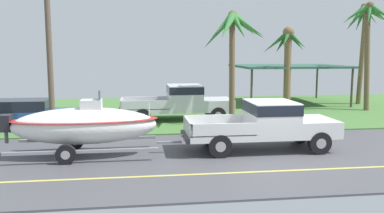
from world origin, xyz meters
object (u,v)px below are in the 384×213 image
boat_on_trailer (84,125)px  palm_tree_far_left (287,51)px  utility_pole (49,44)px  carport_awning (288,67)px  palm_tree_near_left (369,29)px  parked_pickup_background (184,101)px  palm_tree_near_right (234,33)px  pickup_truck_towing (270,122)px  parked_sedan_near (24,115)px  palm_tree_mid (363,25)px

boat_on_trailer → palm_tree_far_left: 15.12m
utility_pole → carport_awning: bearing=32.0°
carport_awning → palm_tree_near_left: 5.65m
parked_pickup_background → palm_tree_near_right: palm_tree_near_right is taller
palm_tree_far_left → utility_pole: size_ratio=0.68×
pickup_truck_towing → boat_on_trailer: bearing=-180.0°
parked_sedan_near → palm_tree_mid: bearing=16.5°
parked_pickup_background → carport_awning: (7.86, 5.83, 1.50)m
pickup_truck_towing → utility_pole: bearing=155.6°
parked_pickup_background → palm_tree_far_left: bearing=25.9°
parked_pickup_background → palm_tree_mid: 13.92m
parked_pickup_background → parked_sedan_near: size_ratio=1.28×
palm_tree_near_right → parked_sedan_near: bearing=178.7°
palm_tree_far_left → carport_awning: bearing=67.0°
pickup_truck_towing → parked_pickup_background: parked_pickup_background is taller
palm_tree_mid → boat_on_trailer: bearing=-145.8°
boat_on_trailer → palm_tree_mid: (16.68, 11.32, 4.23)m
pickup_truck_towing → palm_tree_near_left: bearing=44.3°
palm_tree_near_left → palm_tree_mid: size_ratio=0.97×
palm_tree_far_left → parked_pickup_background: bearing=-154.1°
carport_awning → palm_tree_near_right: size_ratio=1.28×
parked_pickup_background → palm_tree_near_left: 12.20m
palm_tree_near_left → parked_pickup_background: bearing=-169.6°
parked_sedan_near → utility_pole: utility_pole is taller
palm_tree_near_right → utility_pole: (-8.30, -1.31, -0.54)m
boat_on_trailer → palm_tree_near_right: 8.94m
palm_tree_near_left → pickup_truck_towing: bearing=-135.7°
pickup_truck_towing → parked_pickup_background: 7.12m
palm_tree_far_left → pickup_truck_towing: bearing=-113.7°
boat_on_trailer → carport_awning: bearing=46.0°
pickup_truck_towing → carport_awning: size_ratio=0.80×
palm_tree_near_left → palm_tree_near_right: 9.86m
boat_on_trailer → palm_tree_near_left: 18.35m
carport_awning → palm_tree_far_left: size_ratio=1.39×
palm_tree_near_right → palm_tree_far_left: size_ratio=1.09×
carport_awning → palm_tree_near_right: bearing=-127.2°
palm_tree_near_left → palm_tree_far_left: size_ratio=1.28×
boat_on_trailer → parked_sedan_near: (-3.39, 5.37, -0.40)m
palm_tree_near_right → utility_pole: size_ratio=0.74×
palm_tree_near_left → utility_pole: size_ratio=0.87×
pickup_truck_towing → parked_pickup_background: size_ratio=0.95×
parked_pickup_background → palm_tree_near_left: bearing=10.4°
pickup_truck_towing → palm_tree_mid: (10.05, 11.32, 4.29)m
utility_pole → boat_on_trailer: bearing=-64.8°
palm_tree_mid → utility_pole: size_ratio=0.90×
parked_sedan_near → palm_tree_far_left: palm_tree_far_left is taller
palm_tree_near_left → palm_tree_far_left: bearing=165.2°
carport_awning → utility_pole: (-13.92, -8.71, 1.37)m
pickup_truck_towing → palm_tree_near_left: (9.00, 8.80, 3.88)m
pickup_truck_towing → palm_tree_far_left: palm_tree_far_left is taller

